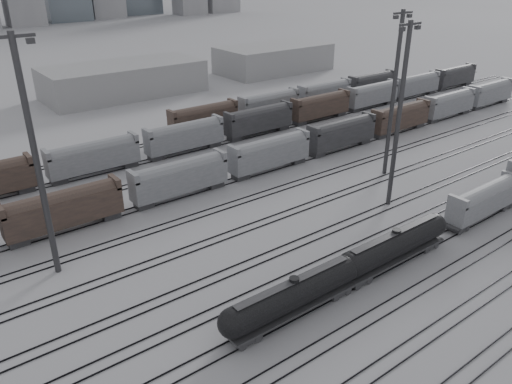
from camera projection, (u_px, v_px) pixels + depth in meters
ground at (390, 272)px, 56.59m from camera, size 900.00×900.00×0.00m
tracks at (289, 215)px, 69.19m from camera, size 220.00×71.50×0.16m
tank_car_a at (294, 295)px, 48.74m from camera, size 17.31×2.88×4.28m
tank_car_b at (395, 245)px, 57.13m from camera, size 17.72×2.95×4.38m
hopper_car_a at (484, 199)px, 67.11m from camera, size 13.66×2.71×4.88m
light_mast_b at (36, 157)px, 50.92m from camera, size 4.21×0.67×26.33m
light_mast_c at (399, 113)px, 66.74m from camera, size 4.07×0.65×25.46m
light_mast_d at (394, 92)px, 77.04m from camera, size 4.12×0.66×25.74m
bg_string_near at (270, 154)px, 82.88m from camera, size 151.00×3.00×5.60m
bg_string_mid at (259, 121)px, 99.90m from camera, size 151.00×3.00×5.60m
bg_string_far at (298, 100)px, 115.25m from camera, size 66.00×3.00×5.60m
warehouse_mid at (124, 80)px, 128.93m from camera, size 40.00×18.00×8.00m
warehouse_right at (274, 58)px, 156.30m from camera, size 35.00×18.00×8.00m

